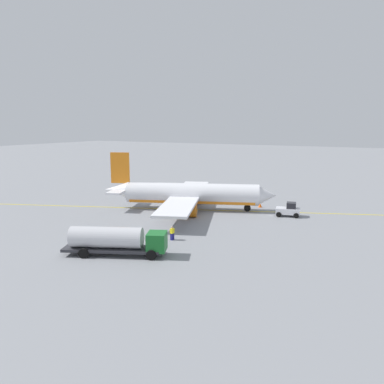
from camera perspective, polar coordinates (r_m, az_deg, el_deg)
ground_plane at (r=65.04m, az=-0.00°, el=-2.60°), size 400.00×400.00×0.00m
airplane at (r=64.60m, az=-0.45°, el=-0.38°), size 28.03×30.34×9.47m
fuel_tanker at (r=43.28m, az=-11.16°, el=-6.91°), size 11.34×6.79×3.15m
pushback_tug at (r=62.04m, az=14.01°, el=-2.57°), size 3.95×2.99×2.20m
refueling_worker at (r=48.21m, az=-2.93°, el=-6.11°), size 0.40×0.55×1.71m
safety_cone_nose at (r=67.87m, az=9.97°, el=-1.90°), size 0.67×0.67×0.75m
taxi_line_marking at (r=65.04m, az=-0.00°, el=-2.60°), size 79.76×30.66×0.01m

